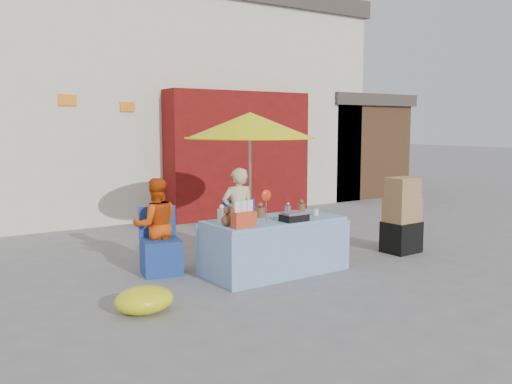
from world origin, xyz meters
TOP-DOWN VIEW (x-y plane):
  - ground at (0.00, 0.00)m, footprint 80.00×80.00m
  - backdrop at (0.52, 7.52)m, footprint 14.00×8.00m
  - market_table at (0.23, 0.11)m, footprint 1.86×0.90m
  - chair_left at (-1.02, 0.86)m, footprint 0.57×0.56m
  - chair_right at (0.23, 0.86)m, footprint 0.57×0.56m
  - vendor_orange at (-1.02, 1.00)m, footprint 0.68×0.58m
  - vendor_beige at (0.23, 1.00)m, footprint 0.53×0.41m
  - umbrella at (0.53, 1.15)m, footprint 1.90×1.90m
  - box_stack at (2.48, -0.02)m, footprint 0.53×0.45m
  - tarp_bundle at (-1.76, -0.43)m, footprint 0.66×0.55m

SIDE VIEW (x-z plane):
  - ground at x=0.00m, z-range 0.00..0.00m
  - tarp_bundle at x=-1.76m, z-range 0.00..0.27m
  - chair_left at x=-1.02m, z-range -0.17..0.68m
  - chair_right at x=0.23m, z-range -0.17..0.68m
  - market_table at x=0.23m, z-range -0.19..0.92m
  - box_stack at x=2.48m, z-range -0.04..1.09m
  - vendor_orange at x=-1.02m, z-range 0.00..1.23m
  - vendor_beige at x=0.23m, z-range 0.00..1.31m
  - umbrella at x=0.53m, z-range 0.85..2.94m
  - backdrop at x=0.52m, z-range -0.80..7.00m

